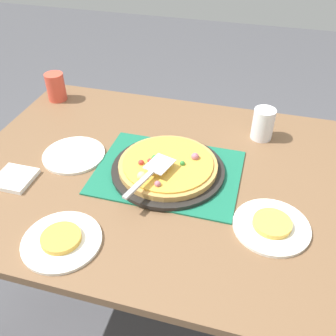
% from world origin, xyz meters
% --- Properties ---
extents(ground_plane, '(8.00, 8.00, 0.00)m').
position_xyz_m(ground_plane, '(0.00, 0.00, 0.00)').
color(ground_plane, '#4C4C51').
extents(dining_table, '(1.40, 1.00, 0.75)m').
position_xyz_m(dining_table, '(0.00, 0.00, 0.64)').
color(dining_table, brown).
rests_on(dining_table, ground_plane).
extents(placemat, '(0.48, 0.36, 0.01)m').
position_xyz_m(placemat, '(0.00, 0.00, 0.75)').
color(placemat, '#196B4C').
rests_on(placemat, dining_table).
extents(pizza_pan, '(0.38, 0.38, 0.01)m').
position_xyz_m(pizza_pan, '(0.00, 0.00, 0.76)').
color(pizza_pan, black).
rests_on(pizza_pan, placemat).
extents(pizza, '(0.33, 0.33, 0.05)m').
position_xyz_m(pizza, '(0.00, 0.00, 0.78)').
color(pizza, tan).
rests_on(pizza, pizza_pan).
extents(plate_near_left, '(0.22, 0.22, 0.01)m').
position_xyz_m(plate_near_left, '(0.20, 0.37, 0.76)').
color(plate_near_left, white).
rests_on(plate_near_left, dining_table).
extents(plate_far_right, '(0.22, 0.22, 0.01)m').
position_xyz_m(plate_far_right, '(-0.35, 0.16, 0.76)').
color(plate_far_right, white).
rests_on(plate_far_right, dining_table).
extents(plate_side, '(0.22, 0.22, 0.01)m').
position_xyz_m(plate_side, '(0.35, -0.00, 0.76)').
color(plate_side, white).
rests_on(plate_side, dining_table).
extents(served_slice_left, '(0.11, 0.11, 0.02)m').
position_xyz_m(served_slice_left, '(0.20, 0.37, 0.77)').
color(served_slice_left, gold).
rests_on(served_slice_left, plate_near_left).
extents(served_slice_right, '(0.11, 0.11, 0.02)m').
position_xyz_m(served_slice_right, '(-0.35, 0.16, 0.77)').
color(served_slice_right, '#EAB747').
rests_on(served_slice_right, plate_far_right).
extents(cup_near, '(0.08, 0.08, 0.12)m').
position_xyz_m(cup_near, '(0.61, -0.36, 0.81)').
color(cup_near, '#E04C38').
rests_on(cup_near, dining_table).
extents(cup_far, '(0.08, 0.08, 0.12)m').
position_xyz_m(cup_far, '(-0.28, -0.30, 0.81)').
color(cup_far, white).
rests_on(cup_far, dining_table).
extents(pizza_server, '(0.11, 0.23, 0.01)m').
position_xyz_m(pizza_server, '(0.03, 0.09, 0.82)').
color(pizza_server, silver).
rests_on(pizza_server, pizza).
extents(napkin_stack, '(0.12, 0.12, 0.02)m').
position_xyz_m(napkin_stack, '(0.48, 0.17, 0.76)').
color(napkin_stack, white).
rests_on(napkin_stack, dining_table).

